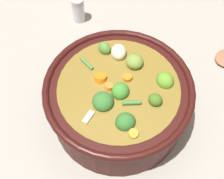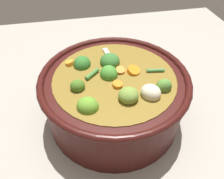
% 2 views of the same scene
% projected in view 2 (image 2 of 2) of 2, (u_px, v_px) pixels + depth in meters
% --- Properties ---
extents(ground_plane, '(1.10, 1.10, 0.00)m').
position_uv_depth(ground_plane, '(114.00, 114.00, 0.54)').
color(ground_plane, '#9E998E').
extents(cooking_pot, '(0.32, 0.32, 0.14)m').
position_uv_depth(cooking_pot, '(114.00, 95.00, 0.49)').
color(cooking_pot, '#38110F').
rests_on(cooking_pot, ground_plane).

